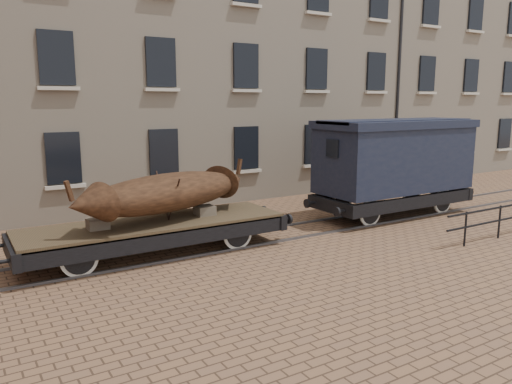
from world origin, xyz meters
TOP-DOWN VIEW (x-y plane):
  - ground at (0.00, 0.00)m, footprint 90.00×90.00m
  - warehouse_cream at (3.00, 9.99)m, footprint 40.00×10.19m
  - rail_track at (0.00, 0.00)m, footprint 30.00×1.52m
  - flatcar_wagon at (-4.74, -0.00)m, footprint 7.78×2.11m
  - iron_boat at (-4.34, 0.00)m, footprint 5.67×2.99m
  - goods_van at (4.16, 0.00)m, footprint 6.62×2.41m

SIDE VIEW (x-z plane):
  - ground at x=0.00m, z-range 0.00..0.00m
  - rail_track at x=0.00m, z-range 0.00..0.06m
  - flatcar_wagon at x=-4.74m, z-range 0.15..1.32m
  - iron_boat at x=-4.34m, z-range 0.96..2.37m
  - goods_van at x=4.16m, z-range 0.43..3.86m
  - warehouse_cream at x=3.00m, z-range 0.00..14.00m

